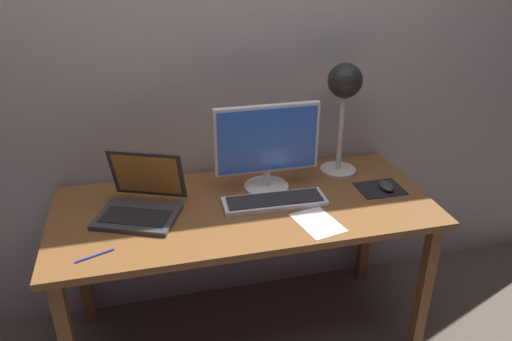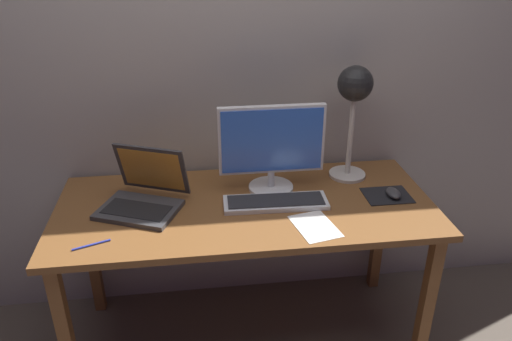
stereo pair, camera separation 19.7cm
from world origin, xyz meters
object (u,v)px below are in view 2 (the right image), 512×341
Objects in this scene: keyboard_main at (276,202)px; mouse at (393,193)px; pen at (91,245)px; laptop at (145,190)px; desk_lamp at (354,96)px; monitor at (272,146)px.

keyboard_main is 0.52m from mouse.
mouse is at bearing -0.03° from keyboard_main.
laptop is at bearing 57.79° from pen.
desk_lamp is at bearing 121.28° from mouse.
desk_lamp is at bearing 12.53° from monitor.
desk_lamp is 5.49× the size of mouse.
desk_lamp is (0.38, 0.08, 0.18)m from monitor.
monitor reaches higher than pen.
keyboard_main is 1.10× the size of laptop.
mouse is (0.52, -0.14, -0.19)m from monitor.
monitor is 0.43m from desk_lamp.
monitor is at bearing 164.54° from mouse.
monitor is 3.29× the size of pen.
desk_lamp reaches higher than pen.
desk_lamp reaches higher than monitor.
pen is at bearing -158.41° from desk_lamp.
pen is at bearing -170.40° from mouse.
monitor is 0.25m from keyboard_main.
monitor reaches higher than laptop.
pen is (-1.24, -0.21, -0.02)m from mouse.
laptop is 4.21× the size of mouse.
monitor is 0.83m from pen.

